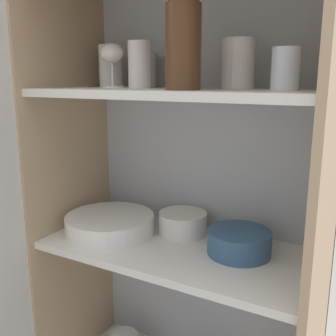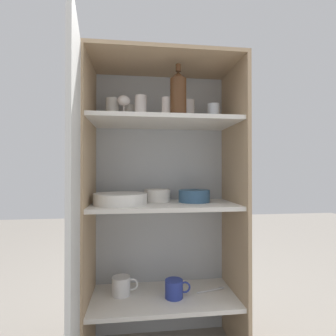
{
  "view_description": "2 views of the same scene",
  "coord_description": "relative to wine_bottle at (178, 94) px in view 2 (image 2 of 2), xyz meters",
  "views": [
    {
      "loc": [
        0.46,
        -0.7,
        1.18
      ],
      "look_at": [
        -0.03,
        0.18,
        0.95
      ],
      "focal_mm": 42.0,
      "sensor_mm": 36.0,
      "label": 1
    },
    {
      "loc": [
        -0.14,
        -1.13,
        0.9
      ],
      "look_at": [
        0.03,
        0.22,
        0.91
      ],
      "focal_mm": 28.0,
      "sensor_mm": 36.0,
      "label": 2
    }
  ],
  "objects": [
    {
      "name": "serving_bowl_small",
      "position": [
        -0.08,
        0.17,
        -0.49
      ],
      "size": [
        0.14,
        0.14,
        0.06
      ],
      "color": "silver",
      "rests_on": "shelf_board_middle"
    },
    {
      "name": "wine_bottle",
      "position": [
        0.0,
        0.0,
        0.0
      ],
      "size": [
        0.08,
        0.08,
        0.25
      ],
      "color": "#4C2D19",
      "rests_on": "shelf_board_upper"
    },
    {
      "name": "coffee_mug_primary",
      "position": [
        -0.01,
        0.06,
        -0.94
      ],
      "size": [
        0.13,
        0.09,
        0.09
      ],
      "color": "#283893",
      "rests_on": "shelf_board_lower"
    },
    {
      "name": "tumbler_glass_1",
      "position": [
        -0.23,
        0.2,
        -0.06
      ],
      "size": [
        0.06,
        0.06,
        0.1
      ],
      "color": "white",
      "rests_on": "shelf_board_upper"
    },
    {
      "name": "coffee_mug_extra_1",
      "position": [
        -0.27,
        0.12,
        -0.94
      ],
      "size": [
        0.13,
        0.09,
        0.09
      ],
      "color": "white",
      "rests_on": "shelf_board_lower"
    },
    {
      "name": "tumbler_glass_0",
      "position": [
        -0.32,
        0.16,
        -0.05
      ],
      "size": [
        0.07,
        0.07,
        0.12
      ],
      "color": "white",
      "rests_on": "shelf_board_upper"
    },
    {
      "name": "shelf_board_middle",
      "position": [
        -0.06,
        0.08,
        -0.53
      ],
      "size": [
        0.71,
        0.34,
        0.02
      ],
      "primitive_type": "cube",
      "color": "silver"
    },
    {
      "name": "cupboard_side_left",
      "position": [
        -0.42,
        0.08,
        -0.55
      ],
      "size": [
        0.02,
        0.38,
        1.43
      ],
      "primitive_type": "cube",
      "color": "tan",
      "rests_on": "ground_plane"
    },
    {
      "name": "tumbler_glass_4",
      "position": [
        0.2,
        0.09,
        -0.06
      ],
      "size": [
        0.06,
        0.06,
        0.09
      ],
      "color": "white",
      "rests_on": "shelf_board_upper"
    },
    {
      "name": "cupboard_side_right",
      "position": [
        0.31,
        0.08,
        -0.55
      ],
      "size": [
        0.02,
        0.38,
        1.43
      ],
      "primitive_type": "cube",
      "color": "tan",
      "rests_on": "ground_plane"
    },
    {
      "name": "cupboard_top_panel",
      "position": [
        -0.06,
        0.08,
        0.18
      ],
      "size": [
        0.75,
        0.38,
        0.02
      ],
      "primitive_type": "cube",
      "color": "tan",
      "rests_on": "cupboard_side_left"
    },
    {
      "name": "plate_stack_white",
      "position": [
        -0.27,
        0.07,
        -0.5
      ],
      "size": [
        0.26,
        0.26,
        0.05
      ],
      "color": "white",
      "rests_on": "shelf_board_middle"
    },
    {
      "name": "wine_glass_0",
      "position": [
        -0.26,
        0.08,
        -0.03
      ],
      "size": [
        0.06,
        0.06,
        0.12
      ],
      "color": "silver",
      "rests_on": "shelf_board_upper"
    },
    {
      "name": "cupboard_door",
      "position": [
        -0.41,
        -0.29,
        -0.55
      ],
      "size": [
        0.07,
        0.37,
        1.43
      ],
      "color": "silver",
      "rests_on": "ground_plane"
    },
    {
      "name": "tumbler_glass_5",
      "position": [
        -0.04,
        0.06,
        -0.06
      ],
      "size": [
        0.06,
        0.06,
        0.11
      ],
      "color": "silver",
      "rests_on": "shelf_board_upper"
    },
    {
      "name": "serving_spoon",
      "position": [
        0.2,
        0.11,
        -0.98
      ],
      "size": [
        0.16,
        0.05,
        0.01
      ],
      "color": "silver",
      "rests_on": "shelf_board_lower"
    },
    {
      "name": "shelf_board_lower",
      "position": [
        -0.06,
        0.08,
        -0.99
      ],
      "size": [
        0.71,
        0.34,
        0.02
      ],
      "primitive_type": "cube",
      "color": "silver"
    },
    {
      "name": "tumbler_glass_3",
      "position": [
        -0.17,
        0.09,
        -0.05
      ],
      "size": [
        0.06,
        0.06,
        0.12
      ],
      "color": "silver",
      "rests_on": "shelf_board_upper"
    },
    {
      "name": "tumbler_glass_2",
      "position": [
        0.07,
        0.15,
        -0.05
      ],
      "size": [
        0.08,
        0.08,
        0.12
      ],
      "color": "silver",
      "rests_on": "shelf_board_upper"
    },
    {
      "name": "mixing_bowl_large",
      "position": [
        0.1,
        0.12,
        -0.49
      ],
      "size": [
        0.16,
        0.16,
        0.06
      ],
      "color": "#33567A",
      "rests_on": "shelf_board_middle"
    },
    {
      "name": "shelf_board_upper",
      "position": [
        -0.06,
        0.08,
        -0.12
      ],
      "size": [
        0.71,
        0.34,
        0.02
      ],
      "primitive_type": "cube",
      "color": "silver"
    },
    {
      "name": "cupboard_back_panel",
      "position": [
        -0.06,
        0.26,
        -0.55
      ],
      "size": [
        0.75,
        0.02,
        1.43
      ],
      "primitive_type": "cube",
      "color": "#B2B7BC",
      "rests_on": "ground_plane"
    }
  ]
}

